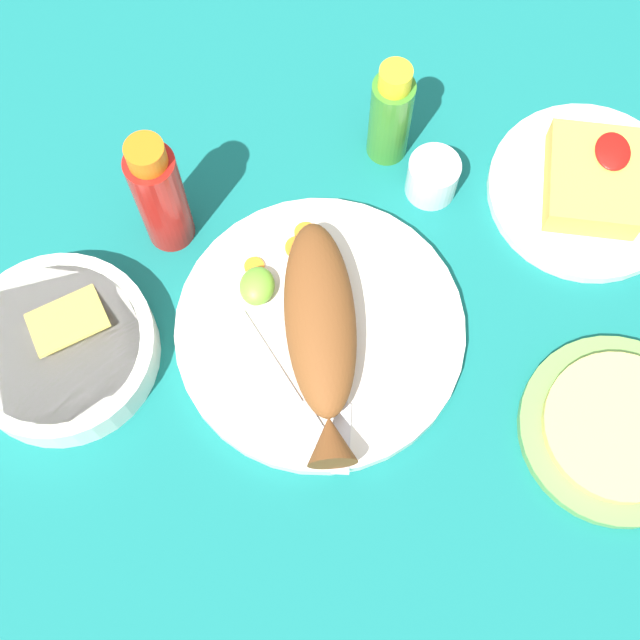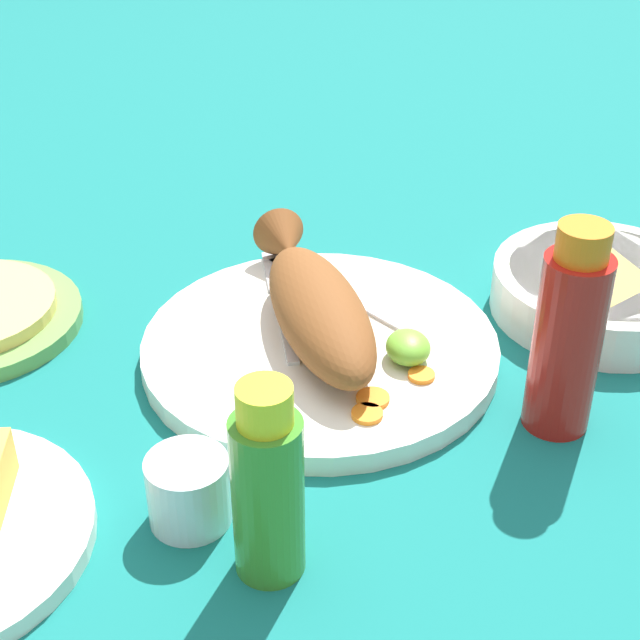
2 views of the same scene
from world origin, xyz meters
TOP-DOWN VIEW (x-y plane):
  - ground_plane at (0.00, 0.00)m, footprint 4.00×4.00m
  - main_plate at (0.00, 0.00)m, footprint 0.30×0.30m
  - fried_fish at (-0.01, -0.00)m, footprint 0.26×0.11m
  - fork_near at (-0.07, -0.03)m, footprint 0.19×0.03m
  - fork_far at (-0.08, 0.02)m, footprint 0.15×0.13m
  - carrot_slice_near at (0.10, 0.03)m, footprint 0.02×0.02m
  - carrot_slice_mid at (0.09, 0.04)m, footprint 0.03×0.03m
  - carrot_slice_far at (0.06, 0.08)m, footprint 0.02×0.02m
  - lime_wedge_main at (0.03, 0.07)m, footprint 0.04×0.04m
  - hot_sauce_bottle_red at (0.10, 0.18)m, footprint 0.05×0.05m
  - hot_sauce_bottle_green at (0.23, -0.05)m, footprint 0.05×0.05m
  - salt_cup at (0.19, -0.10)m, footprint 0.06×0.06m
  - side_plate_fries at (0.20, -0.27)m, footprint 0.22×0.22m
  - fries_pile at (0.20, -0.27)m, footprint 0.12×0.10m
  - guacamole_bowl at (-0.06, 0.26)m, footprint 0.20×0.20m
  - tortilla_plate at (-0.07, -0.31)m, footprint 0.19×0.19m
  - tortilla_stack at (-0.07, -0.31)m, footprint 0.15×0.15m

SIDE VIEW (x-z plane):
  - ground_plane at x=0.00m, z-range 0.00..0.00m
  - side_plate_fries at x=0.20m, z-range 0.00..0.01m
  - tortilla_plate at x=-0.07m, z-range 0.00..0.01m
  - main_plate at x=0.00m, z-range 0.00..0.02m
  - fork_near at x=-0.07m, z-range 0.02..0.02m
  - fork_far at x=-0.08m, z-range 0.02..0.02m
  - carrot_slice_near at x=0.10m, z-range 0.02..0.02m
  - carrot_slice_mid at x=0.09m, z-range 0.02..0.02m
  - carrot_slice_far at x=0.06m, z-range 0.02..0.02m
  - tortilla_stack at x=-0.07m, z-range 0.01..0.03m
  - salt_cup at x=0.19m, z-range 0.00..0.05m
  - guacamole_bowl at x=-0.06m, z-range 0.00..0.05m
  - lime_wedge_main at x=0.03m, z-range 0.02..0.04m
  - fries_pile at x=0.20m, z-range 0.01..0.05m
  - fried_fish at x=-0.01m, z-range 0.02..0.07m
  - hot_sauce_bottle_green at x=0.23m, z-range -0.01..0.14m
  - hot_sauce_bottle_red at x=0.10m, z-range -0.01..0.16m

